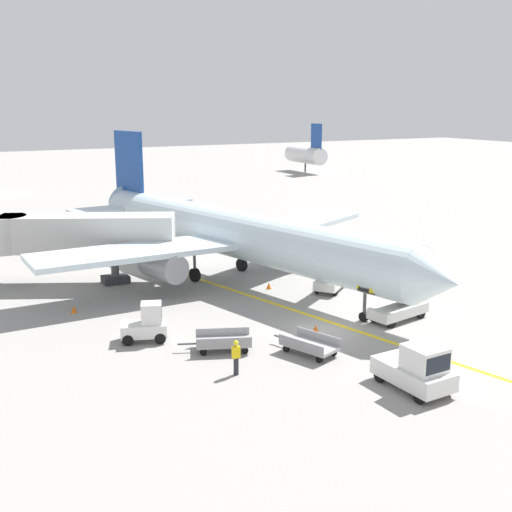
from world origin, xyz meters
TOP-DOWN VIEW (x-y plane):
  - ground_plane at (0.00, 0.00)m, footprint 300.00×300.00m
  - taxi_line_yellow at (0.06, 5.00)m, footprint 20.36×77.52m
  - airliner at (-0.07, 11.95)m, footprint 27.89×34.87m
  - jet_bridge at (-10.53, 16.40)m, footprint 12.74×7.75m
  - pushback_tug at (-0.60, -8.28)m, footprint 2.09×3.70m
  - baggage_tug_near_wing at (-9.28, 3.04)m, footprint 2.69×2.01m
  - belt_loader_forward_hold at (4.69, -0.50)m, footprint 5.15×2.21m
  - belt_loader_aft_hold at (4.91, 6.57)m, footprint 4.69×4.10m
  - baggage_cart_loaded at (-6.24, -0.07)m, footprint 3.79×2.47m
  - baggage_cart_empty_trailing at (-2.55, -2.53)m, footprint 2.45×3.80m
  - ground_crew_marshaller at (-6.97, -3.14)m, footprint 0.36×0.24m
  - safety_cone_nose_left at (-0.59, -0.01)m, footprint 0.36×0.36m
  - safety_cone_nose_right at (-11.75, 9.65)m, footprint 0.36×0.36m
  - safety_cone_wingtip_left at (1.21, 8.73)m, footprint 0.36×0.36m
  - safety_cone_wingtip_right at (12.22, 5.04)m, footprint 0.36×0.36m
  - safety_cone_tail_area at (11.17, 13.33)m, footprint 0.36×0.36m
  - distant_aircraft_mid_left at (43.27, 72.09)m, footprint 3.00×10.10m

SIDE VIEW (x-z plane):
  - ground_plane at x=0.00m, z-range 0.00..0.00m
  - taxi_line_yellow at x=0.06m, z-range 0.00..0.01m
  - safety_cone_nose_left at x=-0.59m, z-range 0.00..0.44m
  - safety_cone_nose_right at x=-11.75m, z-range 0.00..0.44m
  - safety_cone_wingtip_left at x=1.21m, z-range 0.00..0.44m
  - safety_cone_wingtip_right at x=12.22m, z-range 0.00..0.44m
  - safety_cone_tail_area at x=11.17m, z-range 0.00..0.44m
  - baggage_cart_loaded at x=-6.24m, z-range 0.00..0.94m
  - baggage_cart_empty_trailing at x=-2.55m, z-range 0.00..0.94m
  - belt_loader_forward_hold at x=4.69m, z-range -0.52..2.07m
  - belt_loader_aft_hold at x=4.91m, z-range -0.52..2.07m
  - ground_crew_marshaller at x=-6.97m, z-range 0.06..1.76m
  - baggage_tug_near_wing at x=-9.28m, z-range -0.12..1.98m
  - pushback_tug at x=-0.60m, z-range -0.11..2.09m
  - distant_aircraft_mid_left at x=43.27m, z-range -1.18..7.62m
  - airliner at x=-0.07m, z-range -1.63..8.47m
  - jet_bridge at x=-10.53m, z-range 1.12..5.97m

